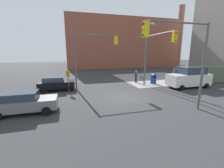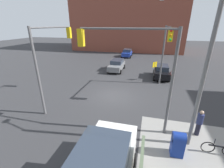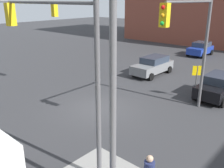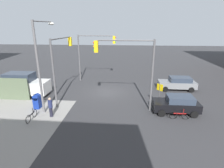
{
  "view_description": "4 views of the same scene",
  "coord_description": "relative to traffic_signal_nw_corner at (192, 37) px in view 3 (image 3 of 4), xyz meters",
  "views": [
    {
      "loc": [
        -5.23,
        -13.46,
        4.47
      ],
      "look_at": [
        -1.4,
        -0.15,
        1.48
      ],
      "focal_mm": 24.0,
      "sensor_mm": 36.0,
      "label": 1
    },
    {
      "loc": [
        13.03,
        3.15,
        6.6
      ],
      "look_at": [
        0.21,
        -0.13,
        1.3
      ],
      "focal_mm": 24.0,
      "sensor_mm": 36.0,
      "label": 2
    },
    {
      "loc": [
        10.06,
        10.11,
        6.5
      ],
      "look_at": [
        -0.67,
        0.52,
        1.58
      ],
      "focal_mm": 40.0,
      "sensor_mm": 36.0,
      "label": 3
    },
    {
      "loc": [
        -2.24,
        19.65,
        7.38
      ],
      "look_at": [
        -0.57,
        0.22,
        1.1
      ],
      "focal_mm": 28.0,
      "sensor_mm": 36.0,
      "label": 4
    }
  ],
  "objects": [
    {
      "name": "ground_plane",
      "position": [
        2.49,
        -4.5,
        -4.62
      ],
      "size": [
        120.0,
        120.0,
        0.0
      ],
      "primitive_type": "plane",
      "color": "#333335"
    },
    {
      "name": "traffic_signal_nw_corner",
      "position": [
        0.0,
        0.0,
        0.0
      ],
      "size": [
        5.29,
        0.36,
        6.5
      ],
      "color": "#59595B",
      "rests_on": "ground"
    },
    {
      "name": "traffic_signal_se_corner",
      "position": [
        4.98,
        -9.0,
        0.0
      ],
      "size": [
        5.3,
        0.36,
        6.5
      ],
      "color": "#59595B",
      "rests_on": "ground"
    },
    {
      "name": "traffic_signal_ne_corner",
      "position": [
        6.99,
        -2.22,
        0.03
      ],
      "size": [
        0.36,
        5.8,
        6.5
      ],
      "color": "#59595B",
      "rests_on": "ground"
    },
    {
      "name": "street_lamp_corner",
      "position": [
        7.61,
        0.94,
        0.08
      ],
      "size": [
        0.88,
        2.63,
        8.0
      ],
      "color": "slate",
      "rests_on": "ground"
    },
    {
      "name": "warning_sign_two_way",
      "position": [
        -2.91,
        -0.7,
        -2.98
      ],
      "size": [
        0.48,
        0.48,
        2.4
      ],
      "color": "#4C4C4C",
      "rests_on": "ground"
    },
    {
      "name": "sedan_blue",
      "position": [
        -16.67,
        -6.22,
        -3.78
      ],
      "size": [
        3.8,
        2.02,
        1.62
      ],
      "color": "#1E389E",
      "rests_on": "ground"
    },
    {
      "name": "coupe_black",
      "position": [
        -4.33,
        0.28,
        -3.78
      ],
      "size": [
        4.02,
        2.02,
        1.62
      ],
      "color": "black",
      "rests_on": "ground"
    },
    {
      "name": "sedan_gray",
      "position": [
        -6.1,
        -6.13,
        -3.77
      ],
      "size": [
        4.47,
        2.02,
        1.62
      ],
      "color": "slate",
      "rests_on": "ground"
    }
  ]
}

